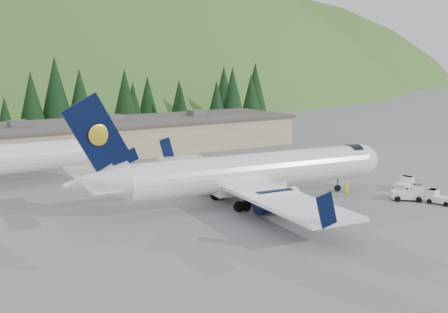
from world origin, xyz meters
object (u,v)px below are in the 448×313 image
(airliner, at_px, (246,173))
(baggage_tug_b, at_px, (410,193))
(baggage_tug_a, at_px, (405,184))
(ramp_worker, at_px, (347,189))
(baggage_tug_c, at_px, (438,198))
(terminal_building, at_px, (85,139))

(airliner, relative_size, baggage_tug_b, 10.29)
(airliner, relative_size, baggage_tug_a, 11.94)
(airliner, height_order, ramp_worker, airliner)
(baggage_tug_c, bearing_deg, ramp_worker, 30.26)
(airliner, bearing_deg, terminal_building, 102.17)
(baggage_tug_b, bearing_deg, ramp_worker, 178.63)
(baggage_tug_c, bearing_deg, baggage_tug_b, 16.48)
(baggage_tug_b, bearing_deg, terminal_building, 153.48)
(baggage_tug_a, relative_size, ramp_worker, 1.63)
(baggage_tug_b, distance_m, terminal_building, 50.22)
(terminal_building, height_order, ramp_worker, terminal_building)
(airliner, relative_size, baggage_tug_c, 12.57)
(baggage_tug_b, xyz_separation_m, ramp_worker, (-4.90, 4.44, 0.15))
(baggage_tug_c, bearing_deg, airliner, 45.15)
(terminal_building, bearing_deg, baggage_tug_a, -61.74)
(airliner, bearing_deg, baggage_tug_b, -22.52)
(baggage_tug_a, distance_m, ramp_worker, 8.56)
(airliner, relative_size, ramp_worker, 19.45)
(airliner, distance_m, baggage_tug_a, 19.74)
(baggage_tug_c, height_order, ramp_worker, ramp_worker)
(baggage_tug_b, bearing_deg, baggage_tug_a, 85.88)
(baggage_tug_a, bearing_deg, baggage_tug_c, -127.47)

